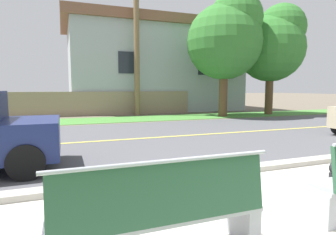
% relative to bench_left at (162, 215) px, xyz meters
% --- Properties ---
extents(ground_plane, '(140.00, 140.00, 0.00)m').
position_rel_bench_left_xyz_m(ground_plane, '(1.45, 7.77, -0.46)').
color(ground_plane, '#665B4C').
extents(sidewalk_pavement, '(44.00, 3.60, 0.01)m').
position_rel_bench_left_xyz_m(sidewalk_pavement, '(1.45, 0.17, -0.46)').
color(sidewalk_pavement, beige).
rests_on(sidewalk_pavement, ground_plane).
extents(curb_edge, '(44.00, 0.30, 0.11)m').
position_rel_bench_left_xyz_m(curb_edge, '(1.45, 2.12, -0.41)').
color(curb_edge, '#ADA89E').
rests_on(curb_edge, ground_plane).
extents(street_asphalt, '(52.00, 8.00, 0.01)m').
position_rel_bench_left_xyz_m(street_asphalt, '(1.45, 6.27, -0.46)').
color(street_asphalt, '#515156').
rests_on(street_asphalt, ground_plane).
extents(road_centre_line, '(48.00, 0.14, 0.01)m').
position_rel_bench_left_xyz_m(road_centre_line, '(1.45, 6.27, -0.45)').
color(road_centre_line, '#E0CC4C').
rests_on(road_centre_line, ground_plane).
extents(far_verge_grass, '(48.00, 2.80, 0.02)m').
position_rel_bench_left_xyz_m(far_verge_grass, '(1.45, 11.98, -0.45)').
color(far_verge_grass, '#478438').
rests_on(far_verge_grass, ground_plane).
extents(bench_left, '(1.98, 0.48, 1.01)m').
position_rel_bench_left_xyz_m(bench_left, '(0.00, 0.00, 0.00)').
color(bench_left, '#9EA0A8').
rests_on(bench_left, ground_plane).
extents(shade_tree_far_left, '(4.14, 4.14, 6.84)m').
position_rel_bench_left_xyz_m(shade_tree_far_left, '(7.83, 11.45, 3.98)').
color(shade_tree_far_left, brown).
rests_on(shade_tree_far_left, ground_plane).
extents(shade_tree_left, '(3.99, 3.99, 6.58)m').
position_rel_bench_left_xyz_m(shade_tree_left, '(11.22, 11.70, 3.81)').
color(shade_tree_left, brown).
rests_on(shade_tree_left, ground_plane).
extents(garden_wall, '(13.00, 0.36, 1.40)m').
position_rel_bench_left_xyz_m(garden_wall, '(0.35, 14.67, 0.24)').
color(garden_wall, gray).
rests_on(garden_wall, ground_plane).
extents(house_across_street, '(12.70, 6.91, 6.30)m').
position_rel_bench_left_xyz_m(house_across_street, '(5.58, 17.87, 2.73)').
color(house_across_street, '#A3ADB2').
rests_on(house_across_street, ground_plane).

